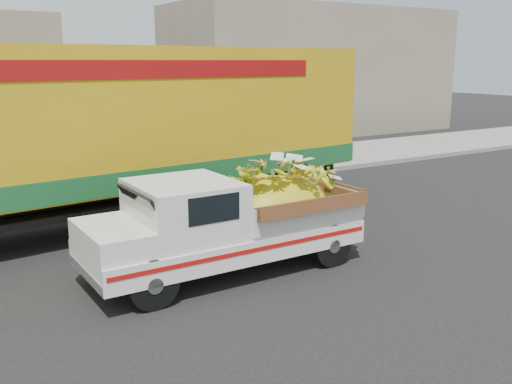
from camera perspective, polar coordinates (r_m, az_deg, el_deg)
ground at (r=9.99m, az=-8.08°, el=-7.71°), size 100.00×100.00×0.00m
curb at (r=15.05m, az=-16.81°, el=-0.76°), size 60.00×0.25×0.15m
sidewalk at (r=17.05m, az=-18.71°, el=0.66°), size 60.00×4.00×0.14m
building_right at (r=29.18m, az=5.53°, el=11.95°), size 14.00×6.00×6.00m
pickup_truck at (r=9.73m, az=-1.24°, el=-2.64°), size 4.74×1.78×1.66m
semi_trailer at (r=12.44m, az=-13.59°, el=6.22°), size 12.04×3.72×3.80m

